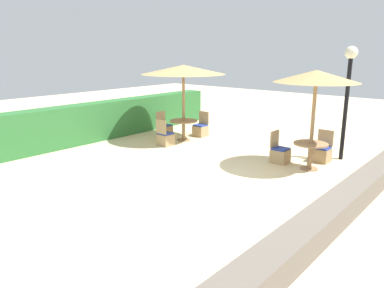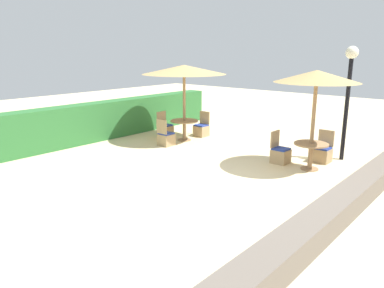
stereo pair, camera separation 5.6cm
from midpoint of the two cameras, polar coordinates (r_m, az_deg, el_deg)
name	(u,v)px [view 1 (the left image)]	position (r m, az deg, el deg)	size (l,w,h in m)	color
ground_plane	(210,183)	(9.35, 2.64, -5.94)	(40.00, 40.00, 0.00)	beige
hedge_row	(74,125)	(13.56, -17.70, 2.74)	(13.00, 0.70, 1.36)	#2D6B33
stone_border	(338,208)	(7.88, 21.16, -9.07)	(10.00, 0.56, 0.47)	#6B6056
lamp_post	(349,81)	(11.78, 22.62, 8.91)	(0.36, 0.36, 3.32)	black
parasol_front_right	(316,77)	(10.42, 18.27, 9.68)	(2.22, 2.22, 2.70)	#93704C
round_table_front_right	(310,150)	(10.73, 17.46, -0.84)	(0.93, 0.93, 0.74)	#93704C
patio_chair_front_right_north	(280,154)	(11.19, 13.08, -1.50)	(0.46, 0.46, 0.93)	tan
patio_chair_front_right_east	(322,153)	(11.64, 19.05, -1.31)	(0.46, 0.46, 0.93)	tan
parasol_back_right	(183,70)	(13.30, -1.45, 11.23)	(2.96, 2.96, 2.70)	#93704C
round_table_back_right	(184,125)	(13.55, -1.40, 2.92)	(1.00, 1.00, 0.74)	#93704C
patio_chair_back_right_east	(201,129)	(14.28, 1.22, 2.25)	(0.46, 0.46, 0.93)	tan
patio_chair_back_right_west	(165,138)	(12.88, -4.22, 0.90)	(0.46, 0.46, 0.93)	tan
patio_chair_back_right_north	(164,129)	(14.31, -4.35, 2.24)	(0.46, 0.46, 0.93)	tan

